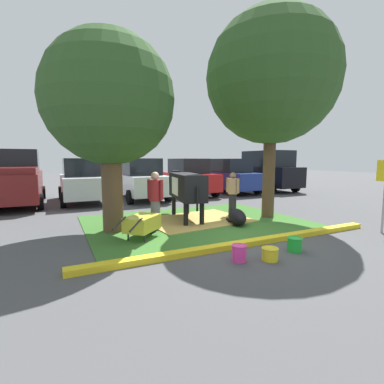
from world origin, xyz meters
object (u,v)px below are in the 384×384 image
object	(u,v)px
person_visitor_near	(233,193)
wheelbarrow	(143,223)
shade_tree_right	(272,78)
cow_holstein	(186,186)
pickup_truck_maroon	(15,179)
sedan_silver	(82,181)
hatchback_white	(140,179)
shade_tree_left	(109,101)
person_handler	(155,199)
calf_lying	(237,217)
suv_black	(267,171)
sedan_red	(188,177)
bucket_green	(295,244)
sedan_blue	(230,176)
bucket_pink	(239,253)
bucket_yellow	(270,254)

from	to	relation	value
person_visitor_near	wheelbarrow	bearing A→B (deg)	-159.26
shade_tree_right	person_visitor_near	bearing A→B (deg)	144.17
cow_holstein	pickup_truck_maroon	size ratio (longest dim) A/B	0.57
sedan_silver	hatchback_white	world-z (taller)	same
shade_tree_right	cow_holstein	distance (m)	4.48
shade_tree_left	person_visitor_near	world-z (taller)	shade_tree_left
sedan_silver	person_handler	bearing A→B (deg)	-78.70
calf_lying	sedan_silver	xyz separation A→B (m)	(-3.73, 7.01, 0.75)
person_handler	suv_black	distance (m)	11.78
shade_tree_left	wheelbarrow	bearing A→B (deg)	-63.67
shade_tree_right	person_handler	world-z (taller)	shade_tree_right
person_handler	sedan_red	distance (m)	7.98
sedan_silver	sedan_red	bearing A→B (deg)	2.04
bucket_green	sedan_blue	bearing A→B (deg)	63.20
sedan_silver	suv_black	bearing A→B (deg)	0.16
bucket_pink	sedan_red	bearing A→B (deg)	69.87
person_handler	sedan_red	world-z (taller)	sedan_red
bucket_green	calf_lying	bearing A→B (deg)	82.40
cow_holstein	sedan_blue	size ratio (longest dim) A/B	0.70
cow_holstein	pickup_truck_maroon	bearing A→B (deg)	131.78
person_visitor_near	bucket_yellow	xyz separation A→B (m)	(-1.82, -3.93, -0.68)
calf_lying	hatchback_white	world-z (taller)	hatchback_white
sedan_blue	bucket_yellow	bearing A→B (deg)	-120.19
shade_tree_right	bucket_pink	bearing A→B (deg)	-138.21
cow_holstein	hatchback_white	distance (m)	5.38
sedan_red	pickup_truck_maroon	bearing A→B (deg)	179.07
sedan_silver	pickup_truck_maroon	bearing A→B (deg)	173.03
wheelbarrow	bucket_green	bearing A→B (deg)	-42.19
person_visitor_near	wheelbarrow	world-z (taller)	person_visitor_near
calf_lying	cow_holstein	bearing A→B (deg)	128.74
suv_black	pickup_truck_maroon	bearing A→B (deg)	178.75
bucket_pink	pickup_truck_maroon	bearing A→B (deg)	115.30
bucket_yellow	sedan_blue	bearing A→B (deg)	59.81
shade_tree_left	cow_holstein	xyz separation A→B (m)	(2.42, 0.51, -2.38)
person_visitor_near	bucket_yellow	size ratio (longest dim) A/B	4.60
hatchback_white	sedan_red	world-z (taller)	same
calf_lying	sedan_silver	bearing A→B (deg)	117.98
person_handler	bucket_pink	world-z (taller)	person_handler
person_visitor_near	pickup_truck_maroon	world-z (taller)	pickup_truck_maroon
suv_black	hatchback_white	bearing A→B (deg)	-177.72
person_handler	hatchback_white	xyz separation A→B (m)	(1.36, 6.26, 0.11)
wheelbarrow	bucket_pink	bearing A→B (deg)	-62.44
hatchback_white	bucket_pink	bearing A→B (deg)	-94.33
sedan_red	suv_black	distance (m)	5.52
person_handler	bucket_pink	bearing A→B (deg)	-77.69
person_handler	bucket_green	world-z (taller)	person_handler
shade_tree_left	pickup_truck_maroon	size ratio (longest dim) A/B	0.97
shade_tree_right	sedan_blue	size ratio (longest dim) A/B	1.53
calf_lying	hatchback_white	distance (m)	6.83
wheelbarrow	pickup_truck_maroon	bearing A→B (deg)	114.59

